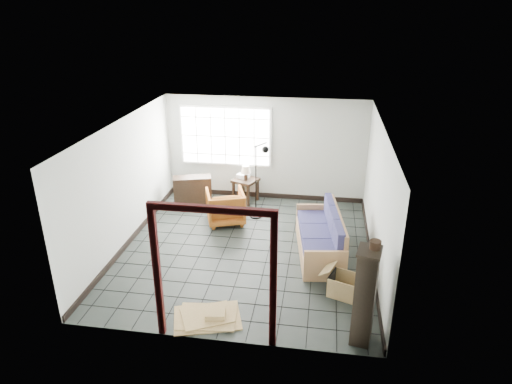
% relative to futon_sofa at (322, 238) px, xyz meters
% --- Properties ---
extents(ground, '(5.50, 5.50, 0.00)m').
position_rel_futon_sofa_xyz_m(ground, '(-1.52, -0.09, -0.33)').
color(ground, black).
rests_on(ground, ground).
extents(room_shell, '(5.02, 5.52, 2.61)m').
position_rel_futon_sofa_xyz_m(room_shell, '(-1.52, -0.06, 1.35)').
color(room_shell, '#B3B8B1').
rests_on(room_shell, ground).
extents(window_panel, '(2.32, 0.08, 1.52)m').
position_rel_futon_sofa_xyz_m(window_panel, '(-2.52, 2.62, 1.27)').
color(window_panel, silver).
rests_on(window_panel, ground).
extents(doorway_trim, '(1.80, 0.08, 2.20)m').
position_rel_futon_sofa_xyz_m(doorway_trim, '(-1.52, -2.79, 1.05)').
color(doorway_trim, '#3B0D0E').
rests_on(doorway_trim, ground).
extents(futon_sofa, '(1.06, 2.16, 0.92)m').
position_rel_futon_sofa_xyz_m(futon_sofa, '(0.00, 0.00, 0.00)').
color(futon_sofa, '#9E7C47').
rests_on(futon_sofa, ground).
extents(armchair, '(1.03, 1.00, 0.85)m').
position_rel_futon_sofa_xyz_m(armchair, '(-2.22, 1.09, 0.09)').
color(armchair, brown).
rests_on(armchair, ground).
extents(side_table, '(0.72, 0.72, 0.60)m').
position_rel_futon_sofa_xyz_m(side_table, '(-1.97, 2.31, 0.16)').
color(side_table, black).
rests_on(side_table, ground).
extents(table_lamp, '(0.27, 0.27, 0.38)m').
position_rel_futon_sofa_xyz_m(table_lamp, '(-1.95, 2.25, 0.53)').
color(table_lamp, black).
rests_on(table_lamp, side_table).
extents(projector, '(0.34, 0.30, 0.10)m').
position_rel_futon_sofa_xyz_m(projector, '(-2.04, 2.39, 0.32)').
color(projector, silver).
rests_on(projector, side_table).
extents(floor_lamp, '(0.50, 0.43, 1.87)m').
position_rel_futon_sofa_xyz_m(floor_lamp, '(-1.46, 1.39, 0.67)').
color(floor_lamp, black).
rests_on(floor_lamp, ground).
extents(console_shelf, '(0.99, 0.62, 0.72)m').
position_rel_futon_sofa_xyz_m(console_shelf, '(-3.24, 1.95, 0.03)').
color(console_shelf, black).
rests_on(console_shelf, ground).
extents(tall_shelf, '(0.40, 0.48, 1.54)m').
position_rel_futon_sofa_xyz_m(tall_shelf, '(0.63, -2.49, 0.45)').
color(tall_shelf, black).
rests_on(tall_shelf, ground).
extents(pot, '(0.17, 0.17, 0.12)m').
position_rel_futon_sofa_xyz_m(pot, '(0.70, -2.43, 1.27)').
color(pot, black).
rests_on(pot, tall_shelf).
extents(open_box, '(0.97, 0.70, 0.50)m').
position_rel_futon_sofa_xyz_m(open_box, '(0.43, -1.37, -0.15)').
color(open_box, olive).
rests_on(open_box, ground).
extents(cardboard_pile, '(1.23, 1.03, 0.15)m').
position_rel_futon_sofa_xyz_m(cardboard_pile, '(-1.75, -2.36, -0.29)').
color(cardboard_pile, olive).
rests_on(cardboard_pile, ground).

